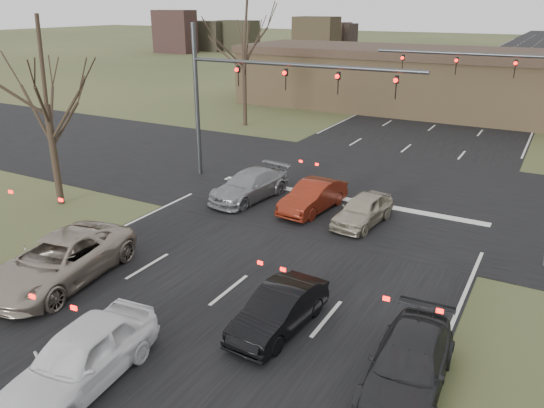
{
  "coord_description": "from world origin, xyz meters",
  "views": [
    {
      "loc": [
        8.69,
        -9.7,
        8.84
      ],
      "look_at": [
        -0.11,
        6.13,
        2.0
      ],
      "focal_mm": 35.0,
      "sensor_mm": 36.0,
      "label": 1
    }
  ],
  "objects_px": {
    "building": "(479,83)",
    "car_silver_ahead": "(363,210)",
    "car_black_hatch": "(279,310)",
    "mast_arm_far": "(520,78)",
    "car_charcoal_sedan": "(409,365)",
    "mast_arm_near": "(249,86)",
    "car_white_sedan": "(81,357)",
    "car_grey_ahead": "(249,185)",
    "car_red_ahead": "(313,196)",
    "car_silver_suv": "(60,260)"
  },
  "relations": [
    {
      "from": "building",
      "to": "car_silver_ahead",
      "type": "distance_m",
      "value": 27.54
    },
    {
      "from": "building",
      "to": "car_black_hatch",
      "type": "distance_m",
      "value": 36.19
    },
    {
      "from": "building",
      "to": "mast_arm_far",
      "type": "height_order",
      "value": "mast_arm_far"
    },
    {
      "from": "car_charcoal_sedan",
      "to": "car_silver_ahead",
      "type": "bearing_deg",
      "value": 112.86
    },
    {
      "from": "mast_arm_near",
      "to": "mast_arm_far",
      "type": "relative_size",
      "value": 1.09
    },
    {
      "from": "car_charcoal_sedan",
      "to": "car_silver_ahead",
      "type": "distance_m",
      "value": 10.37
    },
    {
      "from": "mast_arm_far",
      "to": "car_white_sedan",
      "type": "xyz_separation_m",
      "value": [
        -6.82,
        -25.56,
        -4.25
      ]
    },
    {
      "from": "mast_arm_far",
      "to": "car_grey_ahead",
      "type": "relative_size",
      "value": 2.37
    },
    {
      "from": "car_charcoal_sedan",
      "to": "car_red_ahead",
      "type": "relative_size",
      "value": 1.08
    },
    {
      "from": "mast_arm_far",
      "to": "car_red_ahead",
      "type": "xyz_separation_m",
      "value": [
        -6.84,
        -12.05,
        -4.34
      ]
    },
    {
      "from": "building",
      "to": "car_black_hatch",
      "type": "bearing_deg",
      "value": -89.23
    },
    {
      "from": "mast_arm_far",
      "to": "car_red_ahead",
      "type": "bearing_deg",
      "value": -119.6
    },
    {
      "from": "car_silver_suv",
      "to": "car_silver_ahead",
      "type": "relative_size",
      "value": 1.5
    },
    {
      "from": "car_black_hatch",
      "to": "building",
      "type": "bearing_deg",
      "value": 93.82
    },
    {
      "from": "building",
      "to": "car_grey_ahead",
      "type": "bearing_deg",
      "value": -102.48
    },
    {
      "from": "car_white_sedan",
      "to": "car_black_hatch",
      "type": "height_order",
      "value": "car_white_sedan"
    },
    {
      "from": "car_white_sedan",
      "to": "car_silver_ahead",
      "type": "relative_size",
      "value": 1.2
    },
    {
      "from": "car_black_hatch",
      "to": "mast_arm_near",
      "type": "bearing_deg",
      "value": 127.79
    },
    {
      "from": "car_black_hatch",
      "to": "car_silver_ahead",
      "type": "distance_m",
      "value": 8.68
    },
    {
      "from": "mast_arm_far",
      "to": "car_white_sedan",
      "type": "height_order",
      "value": "mast_arm_far"
    },
    {
      "from": "car_white_sedan",
      "to": "car_grey_ahead",
      "type": "distance_m",
      "value": 13.86
    },
    {
      "from": "car_red_ahead",
      "to": "car_silver_ahead",
      "type": "bearing_deg",
      "value": -3.22
    },
    {
      "from": "mast_arm_near",
      "to": "car_red_ahead",
      "type": "bearing_deg",
      "value": -24.16
    },
    {
      "from": "mast_arm_far",
      "to": "car_black_hatch",
      "type": "xyz_separation_m",
      "value": [
        -3.7,
        -21.13,
        -4.39
      ]
    },
    {
      "from": "mast_arm_near",
      "to": "car_charcoal_sedan",
      "type": "relative_size",
      "value": 2.76
    },
    {
      "from": "mast_arm_near",
      "to": "car_silver_suv",
      "type": "bearing_deg",
      "value": -90.46
    },
    {
      "from": "mast_arm_near",
      "to": "mast_arm_far",
      "type": "distance_m",
      "value": 15.17
    },
    {
      "from": "building",
      "to": "car_white_sedan",
      "type": "height_order",
      "value": "building"
    },
    {
      "from": "car_black_hatch",
      "to": "car_red_ahead",
      "type": "xyz_separation_m",
      "value": [
        -3.14,
        9.08,
        0.04
      ]
    },
    {
      "from": "mast_arm_far",
      "to": "building",
      "type": "bearing_deg",
      "value": 105.58
    },
    {
      "from": "car_black_hatch",
      "to": "car_grey_ahead",
      "type": "bearing_deg",
      "value": 128.79
    },
    {
      "from": "car_white_sedan",
      "to": "car_red_ahead",
      "type": "relative_size",
      "value": 1.11
    },
    {
      "from": "car_red_ahead",
      "to": "mast_arm_near",
      "type": "bearing_deg",
      "value": 161.94
    },
    {
      "from": "mast_arm_near",
      "to": "car_silver_ahead",
      "type": "relative_size",
      "value": 3.21
    },
    {
      "from": "car_charcoal_sedan",
      "to": "car_grey_ahead",
      "type": "distance_m",
      "value": 14.21
    },
    {
      "from": "car_black_hatch",
      "to": "car_charcoal_sedan",
      "type": "height_order",
      "value": "car_charcoal_sedan"
    },
    {
      "from": "car_silver_suv",
      "to": "car_silver_ahead",
      "type": "bearing_deg",
      "value": 46.08
    },
    {
      "from": "car_grey_ahead",
      "to": "car_silver_ahead",
      "type": "relative_size",
      "value": 1.24
    },
    {
      "from": "building",
      "to": "mast_arm_near",
      "type": "relative_size",
      "value": 3.5
    },
    {
      "from": "car_silver_suv",
      "to": "car_red_ahead",
      "type": "distance_m",
      "value": 11.18
    },
    {
      "from": "car_charcoal_sedan",
      "to": "car_grey_ahead",
      "type": "bearing_deg",
      "value": 133.95
    },
    {
      "from": "mast_arm_far",
      "to": "car_grey_ahead",
      "type": "bearing_deg",
      "value": -130.05
    },
    {
      "from": "car_black_hatch",
      "to": "car_silver_ahead",
      "type": "xyz_separation_m",
      "value": [
        -0.62,
        8.66,
        0.01
      ]
    },
    {
      "from": "mast_arm_far",
      "to": "car_red_ahead",
      "type": "height_order",
      "value": "mast_arm_far"
    },
    {
      "from": "mast_arm_near",
      "to": "car_white_sedan",
      "type": "bearing_deg",
      "value": -73.55
    },
    {
      "from": "building",
      "to": "car_black_hatch",
      "type": "height_order",
      "value": "building"
    },
    {
      "from": "building",
      "to": "car_red_ahead",
      "type": "distance_m",
      "value": 27.25
    },
    {
      "from": "car_red_ahead",
      "to": "mast_arm_far",
      "type": "bearing_deg",
      "value": 66.5
    },
    {
      "from": "building",
      "to": "car_silver_suv",
      "type": "distance_m",
      "value": 37.97
    },
    {
      "from": "mast_arm_far",
      "to": "car_silver_suv",
      "type": "xyz_separation_m",
      "value": [
        -11.51,
        -22.2,
        -4.23
      ]
    }
  ]
}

